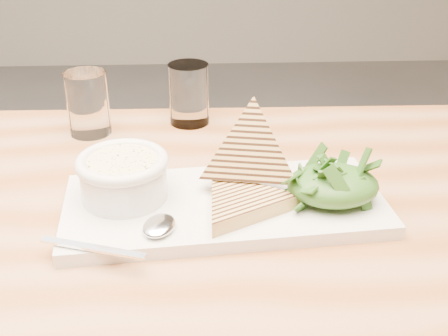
{
  "coord_description": "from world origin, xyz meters",
  "views": [
    {
      "loc": [
        0.32,
        -0.59,
        1.15
      ],
      "look_at": [
        0.35,
        0.01,
        0.83
      ],
      "focal_mm": 45.0,
      "sensor_mm": 36.0,
      "label": 1
    }
  ],
  "objects_px": {
    "table_top": "(139,240)",
    "soup_bowl": "(124,182)",
    "glass_far": "(189,94)",
    "glass_near": "(88,103)",
    "platter": "(225,205)"
  },
  "relations": [
    {
      "from": "glass_near",
      "to": "glass_far",
      "type": "height_order",
      "value": "same"
    },
    {
      "from": "soup_bowl",
      "to": "glass_near",
      "type": "distance_m",
      "value": 0.24
    },
    {
      "from": "platter",
      "to": "soup_bowl",
      "type": "height_order",
      "value": "soup_bowl"
    },
    {
      "from": "soup_bowl",
      "to": "glass_near",
      "type": "relative_size",
      "value": 1.05
    },
    {
      "from": "platter",
      "to": "glass_near",
      "type": "height_order",
      "value": "glass_near"
    },
    {
      "from": "table_top",
      "to": "glass_near",
      "type": "height_order",
      "value": "glass_near"
    },
    {
      "from": "soup_bowl",
      "to": "glass_far",
      "type": "height_order",
      "value": "glass_far"
    },
    {
      "from": "table_top",
      "to": "glass_near",
      "type": "bearing_deg",
      "value": 110.07
    },
    {
      "from": "table_top",
      "to": "platter",
      "type": "height_order",
      "value": "platter"
    },
    {
      "from": "glass_far",
      "to": "platter",
      "type": "bearing_deg",
      "value": -80.6
    },
    {
      "from": "glass_near",
      "to": "soup_bowl",
      "type": "bearing_deg",
      "value": -70.59
    },
    {
      "from": "table_top",
      "to": "soup_bowl",
      "type": "xyz_separation_m",
      "value": [
        -0.02,
        0.04,
        0.06
      ]
    },
    {
      "from": "table_top",
      "to": "platter",
      "type": "bearing_deg",
      "value": 14.53
    },
    {
      "from": "glass_far",
      "to": "glass_near",
      "type": "bearing_deg",
      "value": -167.73
    },
    {
      "from": "platter",
      "to": "soup_bowl",
      "type": "xyz_separation_m",
      "value": [
        -0.12,
        0.01,
        0.03
      ]
    }
  ]
}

